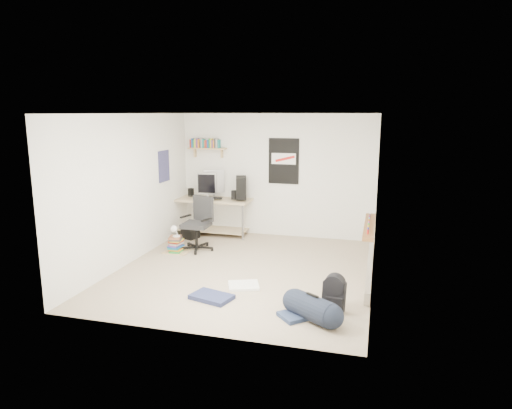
% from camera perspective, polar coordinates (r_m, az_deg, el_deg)
% --- Properties ---
extents(floor, '(4.00, 4.50, 0.01)m').
position_cam_1_polar(floor, '(7.50, -1.34, -8.21)').
color(floor, gray).
rests_on(floor, ground).
extents(ceiling, '(4.00, 4.50, 0.01)m').
position_cam_1_polar(ceiling, '(7.06, -1.44, 11.35)').
color(ceiling, white).
rests_on(ceiling, ground).
extents(back_wall, '(4.00, 0.01, 2.50)m').
position_cam_1_polar(back_wall, '(9.33, 2.58, 3.64)').
color(back_wall, silver).
rests_on(back_wall, ground).
extents(left_wall, '(0.01, 4.50, 2.50)m').
position_cam_1_polar(left_wall, '(7.98, -15.33, 1.90)').
color(left_wall, silver).
rests_on(left_wall, ground).
extents(right_wall, '(0.01, 4.50, 2.50)m').
position_cam_1_polar(right_wall, '(6.88, 14.82, 0.46)').
color(right_wall, silver).
rests_on(right_wall, ground).
extents(desk, '(1.87, 1.20, 0.79)m').
position_cam_1_polar(desk, '(9.63, -5.72, -1.52)').
color(desk, tan).
rests_on(desk, floor).
extents(monitor_left, '(0.40, 0.15, 0.43)m').
position_cam_1_polar(monitor_left, '(9.33, -6.12, 2.07)').
color(monitor_left, '#9E9EA2').
rests_on(monitor_left, desk).
extents(monitor_right, '(0.43, 0.32, 0.48)m').
position_cam_1_polar(monitor_right, '(9.48, -5.29, 2.39)').
color(monitor_right, '#A09FA4').
rests_on(monitor_right, desk).
extents(pc_tower, '(0.32, 0.47, 0.45)m').
position_cam_1_polar(pc_tower, '(9.27, -1.88, 2.12)').
color(pc_tower, black).
rests_on(pc_tower, desk).
extents(keyboard, '(0.38, 0.21, 0.02)m').
position_cam_1_polar(keyboard, '(9.35, -5.35, 0.82)').
color(keyboard, black).
rests_on(keyboard, desk).
extents(speaker_left, '(0.11, 0.11, 0.17)m').
position_cam_1_polar(speaker_left, '(9.60, -8.14, 1.51)').
color(speaker_left, black).
rests_on(speaker_left, desk).
extents(speaker_right, '(0.10, 0.10, 0.18)m').
position_cam_1_polar(speaker_right, '(9.20, -2.79, 1.20)').
color(speaker_right, black).
rests_on(speaker_right, desk).
extents(office_chair, '(0.82, 0.82, 1.00)m').
position_cam_1_polar(office_chair, '(8.49, -7.49, -2.45)').
color(office_chair, black).
rests_on(office_chair, floor).
extents(wall_shelf, '(0.80, 0.22, 0.24)m').
position_cam_1_polar(wall_shelf, '(9.59, -6.09, 6.98)').
color(wall_shelf, tan).
rests_on(wall_shelf, back_wall).
extents(poster_back_wall, '(0.62, 0.03, 0.92)m').
position_cam_1_polar(poster_back_wall, '(9.24, 3.48, 5.43)').
color(poster_back_wall, black).
rests_on(poster_back_wall, back_wall).
extents(poster_left_wall, '(0.02, 0.42, 0.60)m').
position_cam_1_polar(poster_left_wall, '(8.97, -11.43, 4.72)').
color(poster_left_wall, navy).
rests_on(poster_left_wall, left_wall).
extents(window, '(0.10, 1.50, 1.26)m').
position_cam_1_polar(window, '(7.15, 14.49, 2.50)').
color(window, brown).
rests_on(window, right_wall).
extents(baseboard_heater, '(0.08, 2.50, 0.18)m').
position_cam_1_polar(baseboard_heater, '(7.47, 14.01, -7.86)').
color(baseboard_heater, '#B7B2A8').
rests_on(baseboard_heater, floor).
extents(backpack, '(0.31, 0.26, 0.38)m').
position_cam_1_polar(backpack, '(6.06, 9.72, -11.22)').
color(backpack, black).
rests_on(backpack, floor).
extents(duffel_bag, '(0.43, 0.43, 0.61)m').
position_cam_1_polar(duffel_bag, '(5.79, 7.01, -12.88)').
color(duffel_bag, black).
rests_on(duffel_bag, floor).
extents(tshirt, '(0.54, 0.50, 0.04)m').
position_cam_1_polar(tshirt, '(6.81, -1.57, -10.08)').
color(tshirt, silver).
rests_on(tshirt, floor).
extents(jeans_a, '(0.63, 0.49, 0.06)m').
position_cam_1_polar(jeans_a, '(6.41, -5.56, -11.42)').
color(jeans_a, '#22294D').
rests_on(jeans_a, floor).
extents(jeans_b, '(0.54, 0.54, 0.05)m').
position_cam_1_polar(jeans_b, '(5.90, 5.23, -13.59)').
color(jeans_b, '#222F4E').
rests_on(jeans_b, floor).
extents(book_stack, '(0.53, 0.45, 0.33)m').
position_cam_1_polar(book_stack, '(8.49, -9.93, -4.91)').
color(book_stack, olive).
rests_on(book_stack, floor).
extents(desk_lamp, '(0.15, 0.23, 0.22)m').
position_cam_1_polar(desk_lamp, '(8.41, -9.91, -3.45)').
color(desk_lamp, white).
rests_on(desk_lamp, book_stack).
extents(subwoofer, '(0.36, 0.36, 0.31)m').
position_cam_1_polar(subwoofer, '(9.37, -8.21, -3.36)').
color(subwoofer, black).
rests_on(subwoofer, floor).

